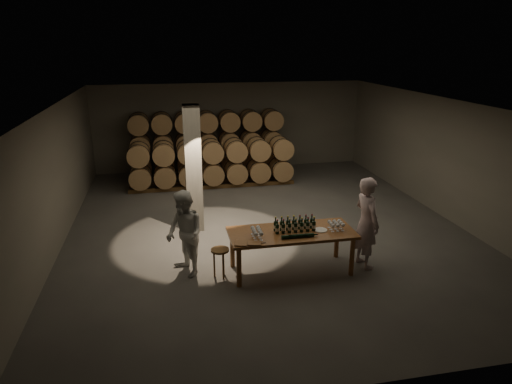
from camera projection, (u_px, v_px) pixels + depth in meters
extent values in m
plane|color=#504E4B|center=(265.00, 226.00, 12.02)|extent=(12.00, 12.00, 0.00)
plane|color=#605E59|center=(266.00, 104.00, 11.01)|extent=(12.00, 12.00, 0.00)
plane|color=slate|center=(231.00, 126.00, 17.09)|extent=(10.00, 0.00, 10.00)
plane|color=slate|center=(366.00, 286.00, 5.93)|extent=(10.00, 0.00, 10.00)
plane|color=slate|center=(55.00, 179.00, 10.57)|extent=(0.00, 12.00, 12.00)
plane|color=slate|center=(444.00, 158.00, 12.46)|extent=(0.00, 12.00, 12.00)
cube|color=slate|center=(193.00, 169.00, 11.36)|extent=(0.40, 0.40, 3.20)
cylinder|color=brown|center=(239.00, 267.00, 8.94)|extent=(0.10, 0.10, 0.84)
cylinder|color=brown|center=(352.00, 257.00, 9.38)|extent=(0.10, 0.10, 0.84)
cylinder|color=brown|center=(232.00, 249.00, 9.74)|extent=(0.10, 0.10, 0.84)
cylinder|color=brown|center=(337.00, 240.00, 10.18)|extent=(0.10, 0.10, 0.84)
cube|color=brown|center=(292.00, 233.00, 9.42)|extent=(2.60, 1.10, 0.06)
cube|color=brown|center=(209.00, 175.00, 16.37)|extent=(5.48, 0.10, 0.12)
cube|color=brown|center=(208.00, 171.00, 16.93)|extent=(5.48, 0.10, 0.12)
cylinder|color=#AA764C|center=(142.00, 165.00, 16.08)|extent=(0.70, 0.95, 0.70)
cylinder|color=black|center=(142.00, 167.00, 15.84)|extent=(0.73, 0.04, 0.73)
cylinder|color=black|center=(142.00, 163.00, 16.32)|extent=(0.73, 0.04, 0.73)
cylinder|color=#AA764C|center=(164.00, 164.00, 16.23)|extent=(0.70, 0.95, 0.70)
cylinder|color=black|center=(165.00, 166.00, 15.99)|extent=(0.73, 0.04, 0.73)
cylinder|color=black|center=(164.00, 162.00, 16.47)|extent=(0.73, 0.04, 0.73)
cylinder|color=#AA764C|center=(187.00, 163.00, 16.38)|extent=(0.70, 0.95, 0.70)
cylinder|color=black|center=(187.00, 165.00, 16.14)|extent=(0.73, 0.04, 0.73)
cylinder|color=black|center=(186.00, 161.00, 16.62)|extent=(0.73, 0.04, 0.73)
cylinder|color=#AA764C|center=(208.00, 162.00, 16.52)|extent=(0.70, 0.95, 0.70)
cylinder|color=black|center=(209.00, 164.00, 16.28)|extent=(0.73, 0.04, 0.73)
cylinder|color=black|center=(207.00, 160.00, 16.77)|extent=(0.73, 0.04, 0.73)
cylinder|color=#AA764C|center=(229.00, 161.00, 16.67)|extent=(0.70, 0.95, 0.70)
cylinder|color=black|center=(231.00, 163.00, 16.43)|extent=(0.73, 0.04, 0.73)
cylinder|color=black|center=(228.00, 159.00, 16.91)|extent=(0.73, 0.04, 0.73)
cylinder|color=#AA764C|center=(250.00, 160.00, 16.82)|extent=(0.70, 0.95, 0.70)
cylinder|color=black|center=(252.00, 162.00, 16.58)|extent=(0.73, 0.04, 0.73)
cylinder|color=black|center=(249.00, 158.00, 17.06)|extent=(0.73, 0.04, 0.73)
cylinder|color=#AA764C|center=(271.00, 159.00, 16.97)|extent=(0.70, 0.95, 0.70)
cylinder|color=black|center=(273.00, 161.00, 16.72)|extent=(0.73, 0.04, 0.73)
cylinder|color=black|center=(269.00, 157.00, 17.21)|extent=(0.73, 0.04, 0.73)
cylinder|color=#AA764C|center=(140.00, 145.00, 15.85)|extent=(0.70, 0.95, 0.70)
cylinder|color=black|center=(140.00, 146.00, 15.61)|extent=(0.73, 0.04, 0.73)
cylinder|color=black|center=(141.00, 143.00, 16.09)|extent=(0.73, 0.04, 0.73)
cylinder|color=#AA764C|center=(163.00, 144.00, 16.00)|extent=(0.70, 0.95, 0.70)
cylinder|color=black|center=(163.00, 145.00, 15.75)|extent=(0.73, 0.04, 0.73)
cylinder|color=black|center=(163.00, 142.00, 16.24)|extent=(0.73, 0.04, 0.73)
cylinder|color=#AA764C|center=(186.00, 143.00, 16.14)|extent=(0.70, 0.95, 0.70)
cylinder|color=black|center=(186.00, 144.00, 15.90)|extent=(0.73, 0.04, 0.73)
cylinder|color=black|center=(185.00, 141.00, 16.39)|extent=(0.73, 0.04, 0.73)
cylinder|color=#AA764C|center=(208.00, 142.00, 16.29)|extent=(0.70, 0.95, 0.70)
cylinder|color=black|center=(208.00, 143.00, 16.05)|extent=(0.73, 0.04, 0.73)
cylinder|color=black|center=(207.00, 140.00, 16.53)|extent=(0.73, 0.04, 0.73)
cylinder|color=#AA764C|center=(229.00, 141.00, 16.44)|extent=(0.70, 0.95, 0.70)
cylinder|color=black|center=(230.00, 143.00, 16.20)|extent=(0.73, 0.04, 0.73)
cylinder|color=black|center=(228.00, 140.00, 16.68)|extent=(0.73, 0.04, 0.73)
cylinder|color=#AA764C|center=(250.00, 140.00, 16.59)|extent=(0.70, 0.95, 0.70)
cylinder|color=black|center=(252.00, 142.00, 16.34)|extent=(0.73, 0.04, 0.73)
cylinder|color=black|center=(249.00, 139.00, 16.83)|extent=(0.73, 0.04, 0.73)
cylinder|color=#AA764C|center=(271.00, 139.00, 16.73)|extent=(0.70, 0.95, 0.70)
cylinder|color=black|center=(273.00, 141.00, 16.49)|extent=(0.73, 0.04, 0.73)
cylinder|color=black|center=(270.00, 138.00, 16.98)|extent=(0.73, 0.04, 0.73)
cylinder|color=#AA764C|center=(139.00, 124.00, 15.62)|extent=(0.70, 0.95, 0.70)
cylinder|color=black|center=(138.00, 125.00, 15.37)|extent=(0.73, 0.04, 0.73)
cylinder|color=black|center=(139.00, 122.00, 15.86)|extent=(0.73, 0.04, 0.73)
cylinder|color=#AA764C|center=(162.00, 123.00, 15.76)|extent=(0.70, 0.95, 0.70)
cylinder|color=black|center=(162.00, 124.00, 15.52)|extent=(0.73, 0.04, 0.73)
cylinder|color=black|center=(162.00, 122.00, 16.01)|extent=(0.73, 0.04, 0.73)
cylinder|color=#AA764C|center=(184.00, 122.00, 15.91)|extent=(0.70, 0.95, 0.70)
cylinder|color=black|center=(185.00, 123.00, 15.67)|extent=(0.73, 0.04, 0.73)
cylinder|color=black|center=(184.00, 121.00, 16.15)|extent=(0.73, 0.04, 0.73)
cylinder|color=#AA764C|center=(207.00, 121.00, 16.06)|extent=(0.70, 0.95, 0.70)
cylinder|color=black|center=(208.00, 123.00, 15.82)|extent=(0.73, 0.04, 0.73)
cylinder|color=black|center=(206.00, 120.00, 16.30)|extent=(0.73, 0.04, 0.73)
cylinder|color=#AA764C|center=(229.00, 121.00, 16.21)|extent=(0.70, 0.95, 0.70)
cylinder|color=black|center=(230.00, 122.00, 15.96)|extent=(0.73, 0.04, 0.73)
cylinder|color=black|center=(228.00, 119.00, 16.45)|extent=(0.73, 0.04, 0.73)
cylinder|color=#AA764C|center=(250.00, 120.00, 16.35)|extent=(0.70, 0.95, 0.70)
cylinder|color=black|center=(252.00, 121.00, 16.11)|extent=(0.73, 0.04, 0.73)
cylinder|color=black|center=(249.00, 119.00, 16.60)|extent=(0.73, 0.04, 0.73)
cylinder|color=#AA764C|center=(271.00, 119.00, 16.50)|extent=(0.70, 0.95, 0.70)
cylinder|color=black|center=(273.00, 120.00, 16.26)|extent=(0.73, 0.04, 0.73)
cylinder|color=black|center=(270.00, 118.00, 16.74)|extent=(0.73, 0.04, 0.73)
cube|color=brown|center=(214.00, 187.00, 15.07)|extent=(5.48, 0.10, 0.12)
cube|color=brown|center=(212.00, 181.00, 15.63)|extent=(5.48, 0.10, 0.12)
cylinder|color=#AA764C|center=(141.00, 176.00, 14.78)|extent=(0.70, 0.95, 0.70)
cylinder|color=black|center=(140.00, 179.00, 14.54)|extent=(0.73, 0.04, 0.73)
cylinder|color=black|center=(141.00, 174.00, 15.02)|extent=(0.73, 0.04, 0.73)
cylinder|color=#AA764C|center=(165.00, 175.00, 14.93)|extent=(0.70, 0.95, 0.70)
cylinder|color=black|center=(165.00, 177.00, 14.69)|extent=(0.73, 0.04, 0.73)
cylinder|color=black|center=(165.00, 173.00, 15.17)|extent=(0.73, 0.04, 0.73)
cylinder|color=#AA764C|center=(189.00, 174.00, 15.07)|extent=(0.70, 0.95, 0.70)
cylinder|color=black|center=(189.00, 176.00, 14.83)|extent=(0.73, 0.04, 0.73)
cylinder|color=black|center=(188.00, 172.00, 15.32)|extent=(0.73, 0.04, 0.73)
cylinder|color=#AA764C|center=(212.00, 172.00, 15.22)|extent=(0.70, 0.95, 0.70)
cylinder|color=black|center=(213.00, 174.00, 14.98)|extent=(0.73, 0.04, 0.73)
cylinder|color=black|center=(212.00, 170.00, 15.46)|extent=(0.73, 0.04, 0.73)
cylinder|color=#AA764C|center=(235.00, 171.00, 15.37)|extent=(0.70, 0.95, 0.70)
cylinder|color=black|center=(237.00, 173.00, 15.13)|extent=(0.73, 0.04, 0.73)
cylinder|color=black|center=(234.00, 169.00, 15.61)|extent=(0.73, 0.04, 0.73)
cylinder|color=#AA764C|center=(258.00, 170.00, 15.52)|extent=(0.70, 0.95, 0.70)
cylinder|color=black|center=(260.00, 172.00, 15.27)|extent=(0.73, 0.04, 0.73)
cylinder|color=black|center=(257.00, 168.00, 15.76)|extent=(0.73, 0.04, 0.73)
cylinder|color=#AA764C|center=(280.00, 169.00, 15.66)|extent=(0.70, 0.95, 0.70)
cylinder|color=black|center=(282.00, 171.00, 15.42)|extent=(0.73, 0.04, 0.73)
cylinder|color=black|center=(278.00, 167.00, 15.91)|extent=(0.73, 0.04, 0.73)
cylinder|color=#AA764C|center=(139.00, 154.00, 14.55)|extent=(0.70, 0.95, 0.70)
cylinder|color=black|center=(138.00, 156.00, 14.31)|extent=(0.73, 0.04, 0.73)
cylinder|color=black|center=(139.00, 152.00, 14.79)|extent=(0.73, 0.04, 0.73)
cylinder|color=#AA764C|center=(164.00, 153.00, 14.69)|extent=(0.70, 0.95, 0.70)
cylinder|color=black|center=(164.00, 155.00, 14.45)|extent=(0.73, 0.04, 0.73)
cylinder|color=black|center=(163.00, 151.00, 14.94)|extent=(0.73, 0.04, 0.73)
cylinder|color=#AA764C|center=(188.00, 152.00, 14.84)|extent=(0.70, 0.95, 0.70)
cylinder|color=black|center=(188.00, 154.00, 14.60)|extent=(0.73, 0.04, 0.73)
cylinder|color=black|center=(187.00, 150.00, 15.08)|extent=(0.73, 0.04, 0.73)
cylinder|color=#AA764C|center=(212.00, 151.00, 14.99)|extent=(0.70, 0.95, 0.70)
cylinder|color=black|center=(213.00, 152.00, 14.75)|extent=(0.73, 0.04, 0.73)
cylinder|color=black|center=(211.00, 149.00, 15.23)|extent=(0.73, 0.04, 0.73)
cylinder|color=#AA764C|center=(235.00, 150.00, 15.14)|extent=(0.70, 0.95, 0.70)
cylinder|color=black|center=(236.00, 151.00, 14.89)|extent=(0.73, 0.04, 0.73)
cylinder|color=black|center=(234.00, 148.00, 15.38)|extent=(0.73, 0.04, 0.73)
cylinder|color=#AA764C|center=(258.00, 149.00, 15.28)|extent=(0.70, 0.95, 0.70)
cylinder|color=black|center=(260.00, 150.00, 15.04)|extent=(0.73, 0.04, 0.73)
cylinder|color=black|center=(257.00, 147.00, 15.53)|extent=(0.73, 0.04, 0.73)
cylinder|color=#AA764C|center=(281.00, 148.00, 15.43)|extent=(0.70, 0.95, 0.70)
cylinder|color=black|center=(283.00, 149.00, 15.19)|extent=(0.73, 0.04, 0.73)
cylinder|color=black|center=(279.00, 146.00, 15.67)|extent=(0.73, 0.04, 0.73)
cylinder|color=black|center=(277.00, 229.00, 9.26)|extent=(0.08, 0.08, 0.21)
cylinder|color=silver|center=(277.00, 229.00, 9.27)|extent=(0.08, 0.08, 0.07)
cylinder|color=black|center=(277.00, 222.00, 9.22)|extent=(0.03, 0.03, 0.09)
cylinder|color=gold|center=(277.00, 220.00, 9.20)|extent=(0.03, 0.03, 0.02)
cylinder|color=black|center=(275.00, 226.00, 9.40)|extent=(0.08, 0.08, 0.21)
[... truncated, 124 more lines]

